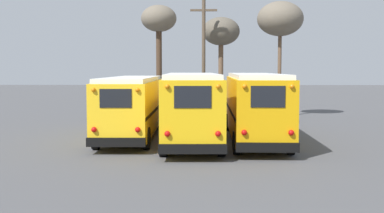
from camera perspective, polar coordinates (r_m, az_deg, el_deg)
ground_plane at (r=23.57m, az=0.00°, el=-3.95°), size 160.00×160.00×0.00m
school_bus_0 at (r=24.41m, az=-7.07°, el=0.23°), size 2.54×10.29×3.05m
school_bus_1 at (r=22.55m, az=-0.03°, el=0.16°), size 2.82×10.19×3.24m
school_bus_2 at (r=23.26m, az=7.46°, el=0.23°), size 2.60×10.38×3.23m
utility_pole at (r=32.50m, az=1.39°, el=6.15°), size 1.80×0.24×8.37m
bare_tree_0 at (r=34.75m, az=3.45°, el=8.64°), size 2.67×2.67×7.14m
bare_tree_1 at (r=34.52m, az=-3.95°, el=9.84°), size 2.50×2.50×7.95m
bare_tree_2 at (r=35.09m, az=10.41°, el=10.10°), size 3.26×3.26×8.22m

